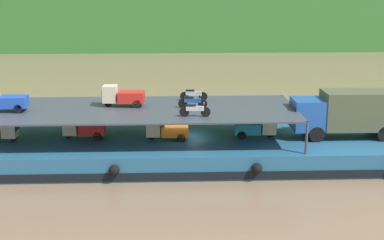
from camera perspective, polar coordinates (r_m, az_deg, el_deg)
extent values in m
plane|color=#7F664C|center=(36.83, -0.84, -4.08)|extent=(400.00, 400.00, 0.00)
cube|color=#23567A|center=(36.60, -0.84, -2.97)|extent=(31.40, 8.44, 1.50)
cube|color=black|center=(32.71, -0.64, -5.86)|extent=(30.77, 0.06, 0.50)
sphere|color=black|center=(32.53, -8.06, -5.19)|extent=(0.65, 0.65, 0.65)
sphere|color=black|center=(32.76, 6.73, -5.01)|extent=(0.65, 0.65, 0.65)
cube|color=#1E4C99|center=(36.77, 11.88, 0.61)|extent=(2.00, 2.19, 2.00)
cube|color=#192833|center=(36.46, 10.34, 1.13)|extent=(0.06, 1.84, 0.60)
cube|color=#474C33|center=(37.69, 16.92, 1.01)|extent=(4.80, 2.30, 2.50)
cube|color=black|center=(38.00, 16.77, -0.89)|extent=(6.80, 1.39, 0.20)
cylinder|color=black|center=(38.09, 12.01, -0.63)|extent=(1.00, 0.28, 1.00)
cylinder|color=black|center=(36.21, 12.78, -1.46)|extent=(1.00, 0.28, 1.00)
cylinder|color=black|center=(39.41, 18.28, -0.55)|extent=(1.00, 0.28, 1.00)
cylinder|color=#383D47|center=(40.54, 9.27, 1.14)|extent=(0.16, 0.16, 2.00)
cylinder|color=#383D47|center=(33.49, 11.77, -1.82)|extent=(0.16, 0.16, 2.00)
cube|color=#383D47|center=(35.99, -6.92, 1.09)|extent=(22.20, 7.64, 0.10)
cube|color=beige|center=(37.30, -18.32, -0.85)|extent=(0.94, 1.03, 1.10)
cube|color=#19232D|center=(37.13, -17.65, -0.69)|extent=(0.07, 0.85, 0.38)
cylinder|color=black|center=(37.40, -18.04, -1.67)|extent=(0.56, 0.16, 0.56)
cube|color=red|center=(36.77, -10.32, -0.88)|extent=(1.71, 1.21, 0.70)
cube|color=beige|center=(36.93, -12.48, -0.60)|extent=(0.91, 1.01, 1.10)
cube|color=#19232D|center=(36.98, -13.21, -0.44)|extent=(0.05, 0.85, 0.38)
cylinder|color=black|center=(37.10, -12.67, -1.42)|extent=(0.56, 0.14, 0.56)
cylinder|color=black|center=(37.32, -9.58, -1.18)|extent=(0.56, 0.14, 0.56)
cylinder|color=black|center=(36.30, -9.77, -1.63)|extent=(0.56, 0.14, 0.56)
cube|color=orange|center=(35.79, -1.75, -1.07)|extent=(1.76, 1.29, 0.70)
cube|color=beige|center=(35.82, -3.99, -0.75)|extent=(0.95, 1.05, 1.10)
cube|color=#19232D|center=(35.84, -4.75, -0.58)|extent=(0.08, 0.85, 0.38)
cylinder|color=black|center=(35.98, -4.22, -1.60)|extent=(0.57, 0.17, 0.56)
cylinder|color=black|center=(36.38, -1.08, -1.38)|extent=(0.57, 0.17, 0.56)
cylinder|color=black|center=(35.36, -1.14, -1.85)|extent=(0.57, 0.17, 0.56)
cube|color=teal|center=(36.50, 5.76, -0.83)|extent=(1.77, 1.30, 0.70)
cube|color=#C6B793|center=(36.59, 7.95, -0.53)|extent=(0.96, 1.05, 1.10)
cube|color=#19232D|center=(36.62, 8.69, -0.37)|extent=(0.09, 0.85, 0.38)
cylinder|color=black|center=(36.75, 8.15, -1.36)|extent=(0.57, 0.17, 0.56)
cylinder|color=black|center=(36.06, 5.17, -1.58)|extent=(0.57, 0.17, 0.56)
cylinder|color=black|center=(37.07, 5.06, -1.13)|extent=(0.57, 0.17, 0.56)
cube|color=#1E47B7|center=(36.68, -18.00, 1.82)|extent=(1.71, 1.22, 0.70)
cylinder|color=black|center=(37.14, -17.14, 1.48)|extent=(0.56, 0.15, 0.56)
cylinder|color=black|center=(36.15, -17.58, 1.10)|extent=(0.56, 0.15, 0.56)
cube|color=red|center=(36.52, -6.30, 2.40)|extent=(1.76, 1.29, 0.70)
cube|color=beige|center=(36.68, -8.48, 2.70)|extent=(0.95, 1.05, 1.10)
cube|color=#19232D|center=(36.73, -9.21, 2.86)|extent=(0.08, 0.85, 0.38)
cylinder|color=black|center=(36.82, -8.68, 1.86)|extent=(0.57, 0.17, 0.56)
cylinder|color=black|center=(37.07, -5.57, 2.04)|extent=(0.57, 0.17, 0.56)
cylinder|color=black|center=(36.04, -5.75, 1.68)|extent=(0.57, 0.17, 0.56)
cylinder|color=black|center=(33.58, 1.42, 0.83)|extent=(0.61, 0.14, 0.60)
cylinder|color=black|center=(33.61, -0.80, 0.85)|extent=(0.61, 0.14, 0.60)
cube|color=#B7B7BC|center=(33.54, 0.31, 1.21)|extent=(1.11, 0.27, 0.28)
cube|color=black|center=(33.50, -0.12, 1.51)|extent=(0.61, 0.24, 0.12)
cylinder|color=#B2B2B7|center=(33.46, 1.25, 1.75)|extent=(0.08, 0.55, 0.04)
cylinder|color=black|center=(35.77, 1.11, 1.68)|extent=(0.61, 0.17, 0.60)
cylinder|color=black|center=(35.88, -0.97, 1.72)|extent=(0.61, 0.17, 0.60)
cube|color=#1E4C99|center=(35.77, 0.07, 2.05)|extent=(1.12, 0.34, 0.28)
cube|color=black|center=(35.75, -0.33, 2.34)|extent=(0.62, 0.27, 0.12)
cylinder|color=#B2B2B7|center=(35.66, 0.95, 2.55)|extent=(0.11, 0.55, 0.04)
cylinder|color=black|center=(38.04, 1.16, 2.46)|extent=(0.61, 0.15, 0.60)
cylinder|color=black|center=(38.10, -0.80, 2.48)|extent=(0.61, 0.15, 0.60)
cube|color=#B7B7BC|center=(38.02, 0.18, 2.79)|extent=(1.11, 0.30, 0.28)
cube|color=black|center=(37.99, -0.20, 3.06)|extent=(0.62, 0.25, 0.12)
cylinder|color=#B2B2B7|center=(37.93, 1.01, 3.27)|extent=(0.09, 0.55, 0.04)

